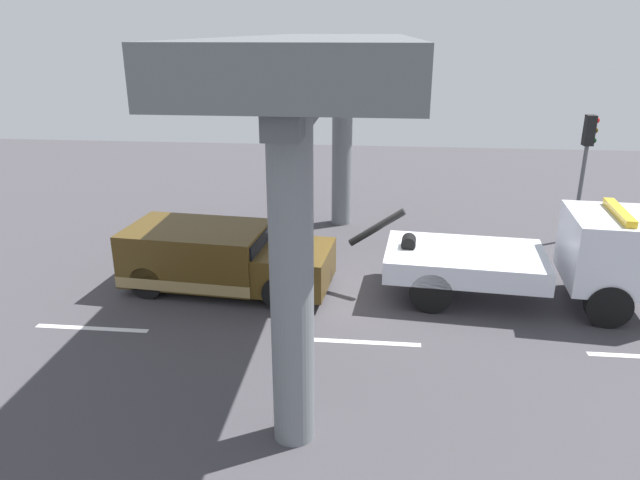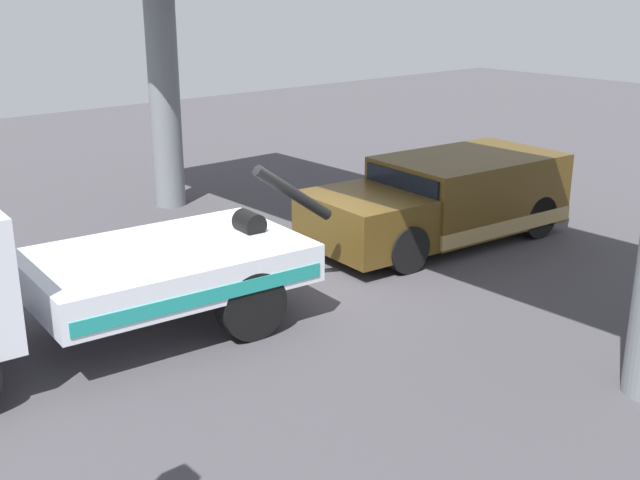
% 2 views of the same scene
% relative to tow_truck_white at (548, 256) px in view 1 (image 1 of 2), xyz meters
% --- Properties ---
extents(ground_plane, '(60.00, 40.00, 0.10)m').
position_rel_tow_truck_white_xyz_m(ground_plane, '(-4.38, 0.07, -1.25)').
color(ground_plane, '#423F44').
extents(lane_stripe_west, '(2.60, 0.16, 0.01)m').
position_rel_tow_truck_white_xyz_m(lane_stripe_west, '(-10.38, -2.45, -1.20)').
color(lane_stripe_west, silver).
rests_on(lane_stripe_west, ground).
extents(lane_stripe_mid, '(2.60, 0.16, 0.01)m').
position_rel_tow_truck_white_xyz_m(lane_stripe_mid, '(-4.38, -2.45, -1.20)').
color(lane_stripe_mid, silver).
rests_on(lane_stripe_mid, ground).
extents(tow_truck_white, '(7.33, 2.90, 2.46)m').
position_rel_tow_truck_white_xyz_m(tow_truck_white, '(0.00, 0.00, 0.00)').
color(tow_truck_white, silver).
rests_on(tow_truck_white, ground).
extents(towed_van_green, '(5.36, 2.61, 1.58)m').
position_rel_tow_truck_white_xyz_m(towed_van_green, '(-8.11, 0.07, -0.42)').
color(towed_van_green, '#4C3814').
rests_on(towed_van_green, ground).
extents(overpass_structure, '(3.60, 13.33, 6.17)m').
position_rel_tow_truck_white_xyz_m(overpass_structure, '(-5.34, 0.07, 4.21)').
color(overpass_structure, slate).
rests_on(overpass_structure, ground).
extents(traffic_light_near, '(0.39, 0.32, 4.64)m').
position_rel_tow_truck_white_xyz_m(traffic_light_near, '(-7.37, 4.73, 2.17)').
color(traffic_light_near, '#515456').
rests_on(traffic_light_near, ground).
extents(traffic_light_far, '(0.39, 0.32, 3.92)m').
position_rel_tow_truck_white_xyz_m(traffic_light_far, '(2.14, 4.73, 1.67)').
color(traffic_light_far, '#515456').
rests_on(traffic_light_far, ground).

